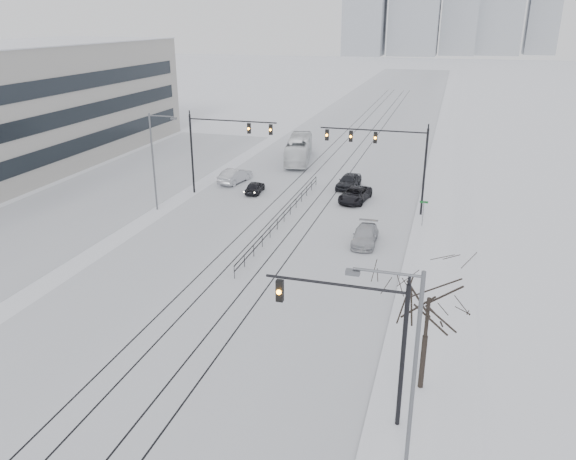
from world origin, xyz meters
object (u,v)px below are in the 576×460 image
object	(u,v)px
traffic_mast_near	(366,332)
sedan_nb_right	(365,236)
sedan_nb_front	(355,195)
box_truck	(299,150)
sedan_nb_far	(349,181)
sedan_sb_outer	(235,176)
sedan_sb_inner	(255,187)
bare_tree	(428,308)

from	to	relation	value
traffic_mast_near	sedan_nb_right	bearing A→B (deg)	98.52
sedan_nb_right	traffic_mast_near	bearing A→B (deg)	-83.06
sedan_nb_right	sedan_nb_front	bearing A→B (deg)	102.43
sedan_nb_right	box_truck	world-z (taller)	box_truck
sedan_nb_front	sedan_nb_right	world-z (taller)	sedan_nb_front
sedan_nb_far	sedan_sb_outer	bearing A→B (deg)	-165.63
sedan_sb_inner	box_truck	size ratio (longest dim) A/B	0.33
bare_tree	box_truck	size ratio (longest dim) A/B	0.56
traffic_mast_near	bare_tree	distance (m)	3.85
sedan_sb_inner	sedan_sb_outer	distance (m)	4.51
sedan_sb_inner	sedan_nb_far	bearing A→B (deg)	-157.89
bare_tree	sedan_nb_front	xyz separation A→B (m)	(-8.21, 28.64, -3.80)
sedan_nb_right	box_truck	distance (m)	27.65
sedan_sb_outer	sedan_sb_inner	bearing A→B (deg)	148.53
bare_tree	box_truck	distance (m)	46.40
box_truck	sedan_nb_far	bearing A→B (deg)	119.45
traffic_mast_near	sedan_nb_far	bearing A→B (deg)	101.38
bare_tree	sedan_sb_inner	bearing A→B (deg)	123.08
traffic_mast_near	sedan_nb_far	size ratio (longest dim) A/B	1.56
sedan_sb_outer	box_truck	distance (m)	11.97
sedan_nb_front	traffic_mast_near	bearing A→B (deg)	-71.77
traffic_mast_near	sedan_nb_right	distance (m)	21.57
traffic_mast_near	bare_tree	world-z (taller)	traffic_mast_near
bare_tree	sedan_nb_far	bearing A→B (deg)	106.32
bare_tree	sedan_nb_front	size ratio (longest dim) A/B	1.22
sedan_sb_inner	sedan_sb_outer	xyz separation A→B (m)	(-3.36, 3.00, 0.17)
traffic_mast_near	bare_tree	size ratio (longest dim) A/B	1.15
box_truck	sedan_sb_inner	bearing A→B (deg)	76.48
bare_tree	sedan_sb_inner	xyz separation A→B (m)	(-18.59, 28.55, -3.88)
sedan_sb_outer	sedan_nb_right	distance (m)	21.29
sedan_sb_outer	sedan_nb_far	distance (m)	12.38
traffic_mast_near	sedan_nb_right	world-z (taller)	traffic_mast_near
sedan_nb_right	sedan_sb_inner	bearing A→B (deg)	139.39
sedan_sb_inner	sedan_nb_right	xyz separation A→B (m)	(13.04, -10.57, 0.05)
box_truck	sedan_nb_front	bearing A→B (deg)	113.89
sedan_sb_outer	sedan_nb_front	size ratio (longest dim) A/B	0.95
sedan_nb_right	box_truck	size ratio (longest dim) A/B	0.42
box_truck	bare_tree	bearing A→B (deg)	102.31
traffic_mast_near	box_truck	bearing A→B (deg)	108.58
bare_tree	box_truck	xyz separation A→B (m)	(-17.79, 42.75, -2.96)
sedan_sb_inner	box_truck	world-z (taller)	box_truck
traffic_mast_near	sedan_sb_inner	bearing A→B (deg)	117.16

